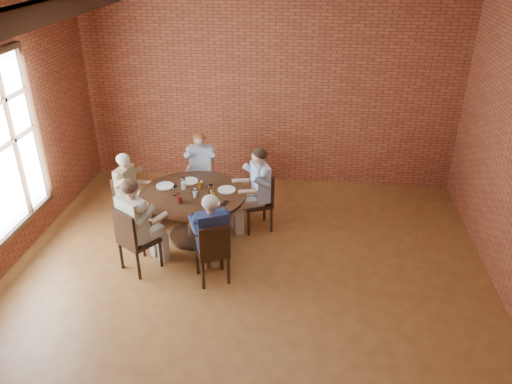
# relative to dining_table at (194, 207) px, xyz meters

# --- Properties ---
(floor) EXTENTS (7.00, 7.00, 0.00)m
(floor) POSITION_rel_dining_table_xyz_m (0.89, -1.37, -0.53)
(floor) COLOR brown
(floor) RESTS_ON ground
(ceiling) EXTENTS (7.00, 7.00, 0.00)m
(ceiling) POSITION_rel_dining_table_xyz_m (0.89, -1.37, 2.87)
(ceiling) COLOR silver
(ceiling) RESTS_ON wall_back
(wall_back) EXTENTS (7.00, 0.00, 7.00)m
(wall_back) POSITION_rel_dining_table_xyz_m (0.89, 2.13, 1.17)
(wall_back) COLOR brown
(wall_back) RESTS_ON ground
(dining_table) EXTENTS (1.55, 1.55, 0.75)m
(dining_table) POSITION_rel_dining_table_xyz_m (0.00, 0.00, 0.00)
(dining_table) COLOR black
(dining_table) RESTS_ON floor
(chair_a) EXTENTS (0.55, 0.55, 0.93)m
(chair_a) POSITION_rel_dining_table_xyz_m (0.96, 0.42, -0.02)
(chair_a) COLOR black
(chair_a) RESTS_ON floor
(diner_a) EXTENTS (0.80, 0.73, 1.32)m
(diner_a) POSITION_rel_dining_table_xyz_m (0.88, 0.38, 0.13)
(diner_a) COLOR #4872BD
(diner_a) RESTS_ON floor
(chair_b) EXTENTS (0.42, 0.42, 0.88)m
(chair_b) POSITION_rel_dining_table_xyz_m (-0.14, 1.16, -0.04)
(chair_b) COLOR black
(chair_b) RESTS_ON floor
(diner_b) EXTENTS (0.53, 0.63, 1.23)m
(diner_b) POSITION_rel_dining_table_xyz_m (-0.13, 1.09, 0.09)
(diner_b) COLOR #8FA0B6
(diner_b) RESTS_ON floor
(chair_c) EXTENTS (0.44, 0.44, 0.88)m
(chair_c) POSITION_rel_dining_table_xyz_m (-1.11, 0.21, -0.05)
(chair_c) COLOR black
(chair_c) RESTS_ON floor
(diner_c) EXTENTS (0.64, 0.56, 1.22)m
(diner_c) POSITION_rel_dining_table_xyz_m (-1.04, 0.20, 0.08)
(diner_c) COLOR brown
(diner_c) RESTS_ON floor
(chair_d) EXTENTS (0.60, 0.60, 0.95)m
(chair_d) POSITION_rel_dining_table_xyz_m (-0.61, -0.91, -0.02)
(chair_d) COLOR black
(chair_d) RESTS_ON floor
(diner_d) EXTENTS (0.82, 0.85, 1.35)m
(diner_d) POSITION_rel_dining_table_xyz_m (-0.56, -0.84, 0.15)
(diner_d) COLOR #B4988D
(diner_d) RESTS_ON floor
(chair_e) EXTENTS (0.53, 0.53, 0.90)m
(chair_e) POSITION_rel_dining_table_xyz_m (0.49, -1.05, -0.04)
(chair_e) COLOR black
(chair_e) RESTS_ON floor
(diner_e) EXTENTS (0.70, 0.75, 1.27)m
(diner_e) POSITION_rel_dining_table_xyz_m (0.46, -0.98, 0.11)
(diner_e) COLOR navy
(diner_e) RESTS_ON floor
(plate_a) EXTENTS (0.26, 0.26, 0.01)m
(plate_a) POSITION_rel_dining_table_xyz_m (0.47, 0.15, 0.23)
(plate_a) COLOR white
(plate_a) RESTS_ON dining_table
(plate_b) EXTENTS (0.26, 0.26, 0.01)m
(plate_b) POSITION_rel_dining_table_xyz_m (-0.14, 0.37, 0.23)
(plate_b) COLOR white
(plate_b) RESTS_ON dining_table
(plate_c) EXTENTS (0.26, 0.26, 0.01)m
(plate_c) POSITION_rel_dining_table_xyz_m (-0.47, 0.18, 0.23)
(plate_c) COLOR white
(plate_c) RESTS_ON dining_table
(plate_d) EXTENTS (0.26, 0.26, 0.01)m
(plate_d) POSITION_rel_dining_table_xyz_m (0.32, -0.28, 0.23)
(plate_d) COLOR white
(plate_d) RESTS_ON dining_table
(glass_a) EXTENTS (0.07, 0.07, 0.14)m
(glass_a) POSITION_rel_dining_table_xyz_m (0.26, 0.02, 0.29)
(glass_a) COLOR white
(glass_a) RESTS_ON dining_table
(glass_b) EXTENTS (0.07, 0.07, 0.14)m
(glass_b) POSITION_rel_dining_table_xyz_m (0.07, 0.17, 0.29)
(glass_b) COLOR white
(glass_b) RESTS_ON dining_table
(glass_c) EXTENTS (0.07, 0.07, 0.14)m
(glass_c) POSITION_rel_dining_table_xyz_m (-0.19, 0.20, 0.29)
(glass_c) COLOR white
(glass_c) RESTS_ON dining_table
(glass_d) EXTENTS (0.07, 0.07, 0.14)m
(glass_d) POSITION_rel_dining_table_xyz_m (-0.17, 0.12, 0.29)
(glass_d) COLOR white
(glass_d) RESTS_ON dining_table
(glass_e) EXTENTS (0.07, 0.07, 0.14)m
(glass_e) POSITION_rel_dining_table_xyz_m (-0.23, -0.09, 0.29)
(glass_e) COLOR white
(glass_e) RESTS_ON dining_table
(glass_f) EXTENTS (0.07, 0.07, 0.14)m
(glass_f) POSITION_rel_dining_table_xyz_m (-0.12, -0.30, 0.29)
(glass_f) COLOR white
(glass_f) RESTS_ON dining_table
(glass_g) EXTENTS (0.07, 0.07, 0.14)m
(glass_g) POSITION_rel_dining_table_xyz_m (0.06, -0.11, 0.29)
(glass_g) COLOR white
(glass_g) RESTS_ON dining_table
(glass_h) EXTENTS (0.07, 0.07, 0.14)m
(glass_h) POSITION_rel_dining_table_xyz_m (0.31, -0.12, 0.29)
(glass_h) COLOR white
(glass_h) RESTS_ON dining_table
(smartphone) EXTENTS (0.11, 0.16, 0.01)m
(smartphone) POSITION_rel_dining_table_xyz_m (0.51, -0.25, 0.23)
(smartphone) COLOR black
(smartphone) RESTS_ON dining_table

